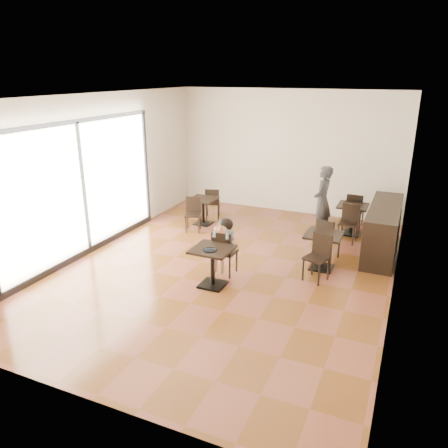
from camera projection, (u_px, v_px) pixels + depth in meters
The scene contains 23 objects.
floor at pixel (228, 267), 8.50m from camera, with size 6.00×8.00×0.01m, color brown.
ceiling at pixel (229, 96), 7.45m from camera, with size 6.00×8.00×0.01m, color silver.
wall_back at pixel (288, 152), 11.43m from camera, with size 6.00×0.01×3.20m, color silver.
wall_front at pixel (76, 275), 4.52m from camera, with size 6.00×0.01×3.20m, color silver.
wall_left at pixel (96, 173), 9.11m from camera, with size 0.01×8.00×3.20m, color silver.
wall_right at pixel (404, 206), 6.84m from camera, with size 0.01×8.00×3.20m, color silver.
storefront_window at pixel (82, 188), 8.73m from camera, with size 0.04×4.50×2.60m, color white.
child_table at pixel (213, 267), 7.64m from camera, with size 0.68×0.68×0.72m, color black, non-canonical shape.
child_chair at pixel (225, 252), 8.09m from camera, with size 0.39×0.39×0.86m, color black, non-canonical shape.
child at pixel (225, 247), 8.05m from camera, with size 0.39×0.54×1.08m, color gray, non-canonical shape.
plate at pixel (210, 250), 7.43m from camera, with size 0.24×0.24×0.01m, color black.
pizza_slice at pixel (221, 230), 7.76m from camera, with size 0.25×0.19×0.06m, color #D6C07D, non-canonical shape.
adult_patron at pixel (322, 201), 9.95m from camera, with size 0.59×0.39×1.62m, color #323236.
cafe_table_mid at pixel (322, 251), 8.32m from camera, with size 0.67×0.67×0.71m, color black, non-canonical shape.
cafe_table_left at pixel (203, 211), 10.79m from camera, with size 0.63×0.63×0.66m, color black, non-canonical shape.
cafe_table_back at pixel (352, 220), 10.11m from camera, with size 0.67×0.67×0.71m, color black, non-canonical shape.
chair_mid_a at pixel (328, 238), 8.78m from camera, with size 0.38×0.38×0.85m, color black, non-canonical shape.
chair_mid_b at pixel (316, 259), 7.82m from camera, with size 0.38×0.38×0.85m, color black, non-canonical shape.
chair_left_a at pixel (213, 203), 11.24m from camera, with size 0.36×0.36×0.80m, color black, non-canonical shape.
chair_left_b at pixel (193, 215), 10.29m from camera, with size 0.36×0.36×0.80m, color black, non-canonical shape.
chair_back_a at pixel (355, 210), 10.56m from camera, with size 0.38×0.38×0.85m, color black, non-canonical shape.
chair_back_b at pixel (348, 224), 9.61m from camera, with size 0.38×0.38×0.85m, color black, non-canonical shape.
service_counter at pixel (383, 229), 9.06m from camera, with size 0.60×2.40×1.00m, color black.
Camera 1 is at (3.04, -7.13, 3.59)m, focal length 35.00 mm.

